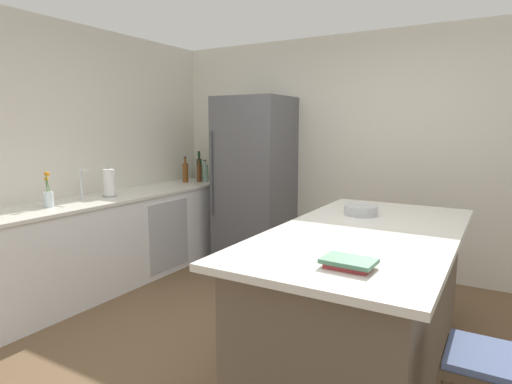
{
  "coord_description": "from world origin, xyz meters",
  "views": [
    {
      "loc": [
        1.31,
        -2.44,
        1.59
      ],
      "look_at": [
        -0.66,
        0.91,
        1.0
      ],
      "focal_mm": 29.87,
      "sensor_mm": 36.0,
      "label": 1
    }
  ],
  "objects_px": {
    "kitchen_island": "(363,298)",
    "refrigerator": "(255,181)",
    "paper_towel_roll": "(109,183)",
    "wine_bottle": "(199,168)",
    "syrup_bottle": "(199,173)",
    "gin_bottle": "(205,173)",
    "bar_stool": "(489,382)",
    "mixing_bowl": "(361,210)",
    "whiskey_bottle": "(185,172)",
    "sink_faucet": "(82,184)",
    "cookbook_stack": "(349,263)",
    "flower_vase": "(48,196)"
  },
  "relations": [
    {
      "from": "kitchen_island",
      "to": "refrigerator",
      "type": "distance_m",
      "value": 2.46
    },
    {
      "from": "paper_towel_roll",
      "to": "wine_bottle",
      "type": "bearing_deg",
      "value": 92.55
    },
    {
      "from": "refrigerator",
      "to": "syrup_bottle",
      "type": "distance_m",
      "value": 0.8
    },
    {
      "from": "wine_bottle",
      "to": "gin_bottle",
      "type": "xyz_separation_m",
      "value": [
        0.16,
        -0.09,
        -0.04
      ]
    },
    {
      "from": "bar_stool",
      "to": "mixing_bowl",
      "type": "relative_size",
      "value": 2.65
    },
    {
      "from": "gin_bottle",
      "to": "whiskey_bottle",
      "type": "distance_m",
      "value": 0.25
    },
    {
      "from": "sink_faucet",
      "to": "syrup_bottle",
      "type": "bearing_deg",
      "value": 86.16
    },
    {
      "from": "kitchen_island",
      "to": "syrup_bottle",
      "type": "xyz_separation_m",
      "value": [
        -2.59,
        1.59,
        0.55
      ]
    },
    {
      "from": "bar_stool",
      "to": "wine_bottle",
      "type": "bearing_deg",
      "value": 144.03
    },
    {
      "from": "kitchen_island",
      "to": "cookbook_stack",
      "type": "xyz_separation_m",
      "value": [
        0.14,
        -0.78,
        0.49
      ]
    },
    {
      "from": "refrigerator",
      "to": "cookbook_stack",
      "type": "distance_m",
      "value": 3.07
    },
    {
      "from": "refrigerator",
      "to": "sink_faucet",
      "type": "bearing_deg",
      "value": -118.42
    },
    {
      "from": "whiskey_bottle",
      "to": "mixing_bowl",
      "type": "height_order",
      "value": "whiskey_bottle"
    },
    {
      "from": "wine_bottle",
      "to": "syrup_bottle",
      "type": "height_order",
      "value": "wine_bottle"
    },
    {
      "from": "refrigerator",
      "to": "whiskey_bottle",
      "type": "bearing_deg",
      "value": -171.8
    },
    {
      "from": "bar_stool",
      "to": "whiskey_bottle",
      "type": "xyz_separation_m",
      "value": [
        -3.48,
        2.24,
        0.5
      ]
    },
    {
      "from": "whiskey_bottle",
      "to": "cookbook_stack",
      "type": "height_order",
      "value": "whiskey_bottle"
    },
    {
      "from": "sink_faucet",
      "to": "flower_vase",
      "type": "height_order",
      "value": "flower_vase"
    },
    {
      "from": "refrigerator",
      "to": "wine_bottle",
      "type": "bearing_deg",
      "value": 171.1
    },
    {
      "from": "syrup_bottle",
      "to": "flower_vase",
      "type": "bearing_deg",
      "value": -91.91
    },
    {
      "from": "refrigerator",
      "to": "bar_stool",
      "type": "xyz_separation_m",
      "value": [
        2.54,
        -2.38,
        -0.43
      ]
    },
    {
      "from": "kitchen_island",
      "to": "flower_vase",
      "type": "distance_m",
      "value": 2.74
    },
    {
      "from": "kitchen_island",
      "to": "bar_stool",
      "type": "height_order",
      "value": "kitchen_island"
    },
    {
      "from": "whiskey_bottle",
      "to": "paper_towel_roll",
      "type": "bearing_deg",
      "value": -86.86
    },
    {
      "from": "kitchen_island",
      "to": "paper_towel_roll",
      "type": "relative_size",
      "value": 7.11
    },
    {
      "from": "cookbook_stack",
      "to": "kitchen_island",
      "type": "bearing_deg",
      "value": 100.14
    },
    {
      "from": "refrigerator",
      "to": "flower_vase",
      "type": "bearing_deg",
      "value": -112.78
    },
    {
      "from": "mixing_bowl",
      "to": "whiskey_bottle",
      "type": "bearing_deg",
      "value": 158.16
    },
    {
      "from": "bar_stool",
      "to": "cookbook_stack",
      "type": "distance_m",
      "value": 0.74
    },
    {
      "from": "refrigerator",
      "to": "mixing_bowl",
      "type": "height_order",
      "value": "refrigerator"
    },
    {
      "from": "refrigerator",
      "to": "paper_towel_roll",
      "type": "distance_m",
      "value": 1.64
    },
    {
      "from": "paper_towel_roll",
      "to": "whiskey_bottle",
      "type": "relative_size",
      "value": 0.97
    },
    {
      "from": "wine_bottle",
      "to": "cookbook_stack",
      "type": "distance_m",
      "value": 3.83
    },
    {
      "from": "kitchen_island",
      "to": "bar_stool",
      "type": "relative_size",
      "value": 3.36
    },
    {
      "from": "sink_faucet",
      "to": "whiskey_bottle",
      "type": "bearing_deg",
      "value": 91.01
    },
    {
      "from": "flower_vase",
      "to": "syrup_bottle",
      "type": "relative_size",
      "value": 1.03
    },
    {
      "from": "bar_stool",
      "to": "sink_faucet",
      "type": "relative_size",
      "value": 2.2
    },
    {
      "from": "syrup_bottle",
      "to": "cookbook_stack",
      "type": "relative_size",
      "value": 1.19
    },
    {
      "from": "sink_faucet",
      "to": "syrup_bottle",
      "type": "xyz_separation_m",
      "value": [
        0.11,
        1.64,
        -0.04
      ]
    },
    {
      "from": "refrigerator",
      "to": "sink_faucet",
      "type": "height_order",
      "value": "refrigerator"
    },
    {
      "from": "kitchen_island",
      "to": "whiskey_bottle",
      "type": "bearing_deg",
      "value": 151.45
    },
    {
      "from": "sink_faucet",
      "to": "mixing_bowl",
      "type": "xyz_separation_m",
      "value": [
        2.52,
        0.52,
        -0.09
      ]
    },
    {
      "from": "flower_vase",
      "to": "syrup_bottle",
      "type": "height_order",
      "value": "flower_vase"
    },
    {
      "from": "sink_faucet",
      "to": "gin_bottle",
      "type": "xyz_separation_m",
      "value": [
        0.14,
        1.73,
        -0.04
      ]
    },
    {
      "from": "paper_towel_roll",
      "to": "syrup_bottle",
      "type": "relative_size",
      "value": 1.04
    },
    {
      "from": "syrup_bottle",
      "to": "mixing_bowl",
      "type": "height_order",
      "value": "syrup_bottle"
    },
    {
      "from": "gin_bottle",
      "to": "bar_stool",
      "type": "bearing_deg",
      "value": -36.28
    },
    {
      "from": "kitchen_island",
      "to": "paper_towel_roll",
      "type": "bearing_deg",
      "value": 175.18
    },
    {
      "from": "syrup_bottle",
      "to": "whiskey_bottle",
      "type": "bearing_deg",
      "value": -143.35
    },
    {
      "from": "whiskey_bottle",
      "to": "mixing_bowl",
      "type": "xyz_separation_m",
      "value": [
        2.55,
        -1.02,
        -0.06
      ]
    }
  ]
}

